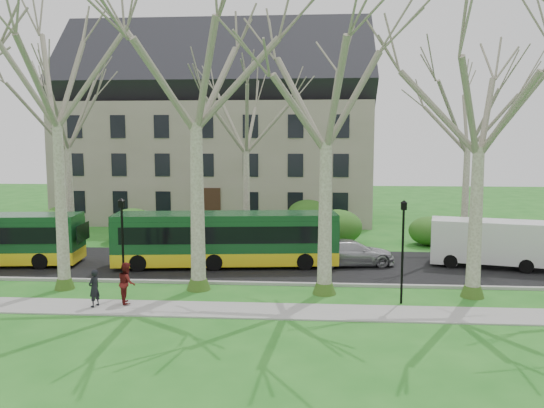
% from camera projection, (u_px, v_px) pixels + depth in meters
% --- Properties ---
extents(ground, '(120.00, 120.00, 0.00)m').
position_uv_depth(ground, '(262.00, 294.00, 23.86)').
color(ground, '#226B1E').
rests_on(ground, ground).
extents(sidewalk, '(70.00, 2.00, 0.06)m').
position_uv_depth(sidewalk, '(257.00, 311.00, 21.38)').
color(sidewalk, gray).
rests_on(sidewalk, ground).
extents(road, '(80.00, 8.00, 0.06)m').
position_uv_depth(road, '(271.00, 265.00, 29.30)').
color(road, black).
rests_on(road, ground).
extents(curb, '(80.00, 0.25, 0.14)m').
position_uv_depth(curb, '(265.00, 283.00, 25.34)').
color(curb, '#A5A39E').
rests_on(curb, ground).
extents(building, '(26.50, 12.20, 16.00)m').
position_uv_depth(building, '(219.00, 128.00, 47.11)').
color(building, gray).
rests_on(building, ground).
extents(tree_row_verge, '(49.00, 7.00, 14.00)m').
position_uv_depth(tree_row_verge, '(263.00, 137.00, 23.34)').
color(tree_row_verge, gray).
rests_on(tree_row_verge, ground).
extents(tree_row_far, '(33.00, 7.00, 12.00)m').
position_uv_depth(tree_row_far, '(257.00, 154.00, 34.15)').
color(tree_row_far, gray).
rests_on(tree_row_far, ground).
extents(lamp_row, '(36.22, 0.22, 4.30)m').
position_uv_depth(lamp_row, '(260.00, 242.00, 22.57)').
color(lamp_row, black).
rests_on(lamp_row, ground).
extents(hedges, '(30.60, 8.60, 2.00)m').
position_uv_depth(hedges, '(215.00, 223.00, 37.94)').
color(hedges, '#164E18').
rests_on(hedges, ground).
extents(bus_follow, '(12.20, 3.81, 3.00)m').
position_uv_depth(bus_follow, '(226.00, 239.00, 28.87)').
color(bus_follow, '#12401E').
rests_on(bus_follow, road).
extents(sedan, '(5.12, 2.83, 1.40)m').
position_uv_depth(sedan, '(350.00, 253.00, 29.09)').
color(sedan, '#A5A5A9').
rests_on(sedan, road).
extents(van_a, '(6.13, 3.44, 2.53)m').
position_uv_depth(van_a, '(487.00, 244.00, 28.71)').
color(van_a, silver).
rests_on(van_a, road).
extents(pedestrian_a, '(0.54, 0.65, 1.55)m').
position_uv_depth(pedestrian_a, '(94.00, 288.00, 21.75)').
color(pedestrian_a, black).
rests_on(pedestrian_a, sidewalk).
extents(pedestrian_b, '(0.95, 1.04, 1.74)m').
position_uv_depth(pedestrian_b, '(127.00, 283.00, 22.22)').
color(pedestrian_b, '#5A1514').
rests_on(pedestrian_b, sidewalk).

